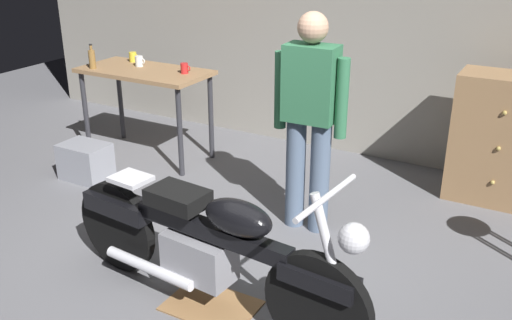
% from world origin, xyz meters
% --- Properties ---
extents(ground_plane, '(12.00, 12.00, 0.00)m').
position_xyz_m(ground_plane, '(0.00, 0.00, 0.00)').
color(ground_plane, slate).
extents(workbench, '(1.30, 0.64, 0.90)m').
position_xyz_m(workbench, '(-1.73, 1.66, 0.79)').
color(workbench, '#99724C').
rests_on(workbench, ground_plane).
extents(motorcycle, '(2.19, 0.60, 1.00)m').
position_xyz_m(motorcycle, '(0.21, -0.17, 0.45)').
color(motorcycle, black).
rests_on(motorcycle, ground_plane).
extents(person_standing, '(0.57, 0.23, 1.67)m').
position_xyz_m(person_standing, '(0.30, 1.07, 0.93)').
color(person_standing, slate).
rests_on(person_standing, ground_plane).
extents(wooden_dresser, '(0.80, 0.47, 1.10)m').
position_xyz_m(wooden_dresser, '(1.52, 2.30, 0.55)').
color(wooden_dresser, '#99724C').
rests_on(wooden_dresser, ground_plane).
extents(drip_tray, '(0.56, 0.40, 0.01)m').
position_xyz_m(drip_tray, '(0.22, -0.16, 0.01)').
color(drip_tray, olive).
rests_on(drip_tray, ground_plane).
extents(storage_bin, '(0.44, 0.32, 0.34)m').
position_xyz_m(storage_bin, '(-1.88, 0.91, 0.17)').
color(storage_bin, gray).
rests_on(storage_bin, ground_plane).
extents(mug_white_ceramic, '(0.11, 0.08, 0.10)m').
position_xyz_m(mug_white_ceramic, '(-1.86, 1.74, 0.95)').
color(mug_white_ceramic, white).
rests_on(mug_white_ceramic, workbench).
extents(mug_red_diner, '(0.11, 0.07, 0.10)m').
position_xyz_m(mug_red_diner, '(-1.29, 1.72, 0.95)').
color(mug_red_diner, red).
rests_on(mug_red_diner, workbench).
extents(mug_yellow_tall, '(0.11, 0.08, 0.10)m').
position_xyz_m(mug_yellow_tall, '(-2.04, 1.86, 0.95)').
color(mug_yellow_tall, yellow).
rests_on(mug_yellow_tall, workbench).
extents(bottle, '(0.06, 0.06, 0.24)m').
position_xyz_m(bottle, '(-2.19, 1.44, 1.00)').
color(bottle, olive).
rests_on(bottle, workbench).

